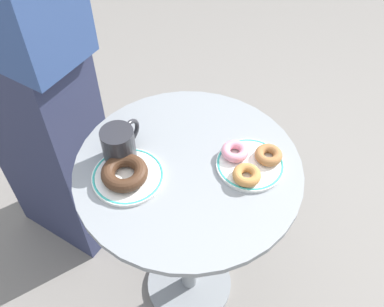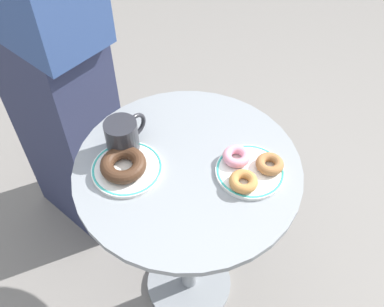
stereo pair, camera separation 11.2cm
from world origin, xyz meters
TOP-DOWN VIEW (x-y plane):
  - ground_plane at (0.00, 0.00)m, footprint 7.00×7.00m
  - cafe_table at (0.00, 0.00)m, footprint 0.61×0.61m
  - plate_left at (-0.16, 0.01)m, footprint 0.19×0.19m
  - plate_right at (0.16, -0.04)m, footprint 0.18×0.18m
  - donut_chocolate at (-0.17, 0.00)m, footprint 0.14×0.14m
  - donut_cinnamon at (0.21, -0.04)m, footprint 0.10×0.10m
  - donut_pink_frosted at (0.13, 0.00)m, footprint 0.07×0.07m
  - donut_old_fashioned at (0.13, -0.08)m, footprint 0.08×0.08m
  - coffee_mug at (-0.16, 0.08)m, footprint 0.11×0.11m
  - person_figure at (-0.39, 0.42)m, footprint 0.46×0.47m

SIDE VIEW (x-z plane):
  - ground_plane at x=0.00m, z-range -0.02..0.00m
  - cafe_table at x=0.00m, z-range 0.13..0.84m
  - plate_right at x=0.16m, z-range 0.72..0.73m
  - plate_left at x=-0.16m, z-range 0.72..0.73m
  - donut_cinnamon at x=0.21m, z-range 0.73..0.75m
  - donut_pink_frosted at x=0.13m, z-range 0.73..0.75m
  - donut_old_fashioned at x=0.13m, z-range 0.73..0.75m
  - donut_chocolate at x=-0.17m, z-range 0.73..0.76m
  - coffee_mug at x=-0.16m, z-range 0.72..0.82m
  - person_figure at x=-0.39m, z-range -0.02..1.69m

